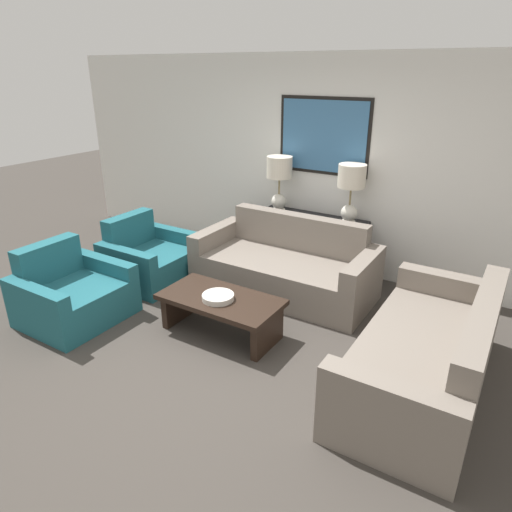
# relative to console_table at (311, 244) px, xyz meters

# --- Properties ---
(ground_plane) EXTENTS (20.00, 20.00, 0.00)m
(ground_plane) POSITION_rel_console_table_xyz_m (0.00, -2.24, -0.37)
(ground_plane) COLOR #3D3833
(back_wall) EXTENTS (8.22, 0.12, 2.65)m
(back_wall) POSITION_rel_console_table_xyz_m (0.00, 0.28, 0.96)
(back_wall) COLOR silver
(back_wall) RESTS_ON ground_plane
(console_table) EXTENTS (1.39, 0.40, 0.74)m
(console_table) POSITION_rel_console_table_xyz_m (0.00, 0.00, 0.00)
(console_table) COLOR black
(console_table) RESTS_ON ground_plane
(table_lamp_left) EXTENTS (0.32, 0.32, 0.70)m
(table_lamp_left) POSITION_rel_console_table_xyz_m (-0.48, 0.00, 0.84)
(table_lamp_left) COLOR silver
(table_lamp_left) RESTS_ON console_table
(table_lamp_right) EXTENTS (0.32, 0.32, 0.70)m
(table_lamp_right) POSITION_rel_console_table_xyz_m (0.48, 0.00, 0.84)
(table_lamp_right) COLOR silver
(table_lamp_right) RESTS_ON console_table
(couch_by_back_wall) EXTENTS (2.09, 0.95, 0.85)m
(couch_by_back_wall) POSITION_rel_console_table_xyz_m (0.00, -0.69, -0.08)
(couch_by_back_wall) COLOR slate
(couch_by_back_wall) RESTS_ON ground_plane
(couch_by_side) EXTENTS (0.95, 2.09, 0.85)m
(couch_by_side) POSITION_rel_console_table_xyz_m (1.84, -1.65, -0.08)
(couch_by_side) COLOR slate
(couch_by_side) RESTS_ON ground_plane
(coffee_table) EXTENTS (1.20, 0.62, 0.40)m
(coffee_table) POSITION_rel_console_table_xyz_m (-0.08, -1.86, -0.07)
(coffee_table) COLOR black
(coffee_table) RESTS_ON ground_plane
(decorative_bowl) EXTENTS (0.31, 0.31, 0.05)m
(decorative_bowl) POSITION_rel_console_table_xyz_m (-0.08, -1.91, 0.06)
(decorative_bowl) COLOR beige
(decorative_bowl) RESTS_ON coffee_table
(armchair_near_back_wall) EXTENTS (0.90, 0.99, 0.79)m
(armchair_near_back_wall) POSITION_rel_console_table_xyz_m (-1.59, -1.28, -0.11)
(armchair_near_back_wall) COLOR #1E5B66
(armchair_near_back_wall) RESTS_ON ground_plane
(armchair_near_camera) EXTENTS (0.90, 0.99, 0.79)m
(armchair_near_camera) POSITION_rel_console_table_xyz_m (-1.59, -2.43, -0.11)
(armchair_near_camera) COLOR #1E5B66
(armchair_near_camera) RESTS_ON ground_plane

